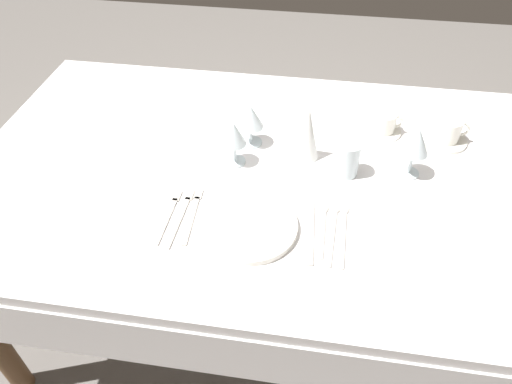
{
  "coord_description": "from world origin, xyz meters",
  "views": [
    {
      "loc": [
        0.13,
        -1.08,
        1.65
      ],
      "look_at": [
        -0.01,
        -0.13,
        0.76
      ],
      "focal_mm": 33.02,
      "sensor_mm": 36.0,
      "label": 1
    }
  ],
  "objects_px": {
    "napkin_folded": "(307,133)",
    "wine_glass_centre": "(234,135)",
    "fork_outer": "(193,213)",
    "coffee_cup_right": "(383,121)",
    "dinner_plate": "(249,226)",
    "dinner_knife": "(310,231)",
    "drink_tumbler": "(348,161)",
    "wine_glass_left": "(417,143)",
    "fork_salad": "(169,214)",
    "coffee_cup_left": "(448,129)",
    "fork_inner": "(181,215)",
    "spoon_soup": "(323,222)",
    "spoon_tea": "(343,227)",
    "wine_glass_right": "(251,118)",
    "spoon_dessert": "(333,226)"
  },
  "relations": [
    {
      "from": "dinner_plate",
      "to": "wine_glass_right",
      "type": "distance_m",
      "value": 0.38
    },
    {
      "from": "dinner_knife",
      "to": "spoon_tea",
      "type": "bearing_deg",
      "value": 18.85
    },
    {
      "from": "spoon_tea",
      "to": "wine_glass_centre",
      "type": "distance_m",
      "value": 0.41
    },
    {
      "from": "dinner_plate",
      "to": "spoon_dessert",
      "type": "distance_m",
      "value": 0.22
    },
    {
      "from": "coffee_cup_right",
      "to": "drink_tumbler",
      "type": "xyz_separation_m",
      "value": [
        -0.11,
        -0.23,
        0.0
      ]
    },
    {
      "from": "wine_glass_right",
      "to": "wine_glass_centre",
      "type": "bearing_deg",
      "value": -107.87
    },
    {
      "from": "dinner_plate",
      "to": "wine_glass_centre",
      "type": "distance_m",
      "value": 0.29
    },
    {
      "from": "dinner_knife",
      "to": "spoon_dessert",
      "type": "bearing_deg",
      "value": 26.14
    },
    {
      "from": "dinner_plate",
      "to": "spoon_tea",
      "type": "xyz_separation_m",
      "value": [
        0.24,
        0.04,
        -0.01
      ]
    },
    {
      "from": "spoon_soup",
      "to": "spoon_dessert",
      "type": "distance_m",
      "value": 0.03
    },
    {
      "from": "spoon_tea",
      "to": "wine_glass_left",
      "type": "xyz_separation_m",
      "value": [
        0.19,
        0.25,
        0.11
      ]
    },
    {
      "from": "coffee_cup_left",
      "to": "wine_glass_right",
      "type": "bearing_deg",
      "value": -170.35
    },
    {
      "from": "fork_outer",
      "to": "fork_inner",
      "type": "bearing_deg",
      "value": -158.78
    },
    {
      "from": "wine_glass_left",
      "to": "wine_glass_right",
      "type": "height_order",
      "value": "wine_glass_left"
    },
    {
      "from": "spoon_dessert",
      "to": "napkin_folded",
      "type": "xyz_separation_m",
      "value": [
        -0.09,
        0.28,
        0.09
      ]
    },
    {
      "from": "fork_inner",
      "to": "drink_tumbler",
      "type": "height_order",
      "value": "drink_tumbler"
    },
    {
      "from": "fork_inner",
      "to": "coffee_cup_left",
      "type": "xyz_separation_m",
      "value": [
        0.75,
        0.45,
        0.04
      ]
    },
    {
      "from": "fork_outer",
      "to": "coffee_cup_right",
      "type": "xyz_separation_m",
      "value": [
        0.52,
        0.46,
        0.04
      ]
    },
    {
      "from": "spoon_soup",
      "to": "napkin_folded",
      "type": "relative_size",
      "value": 1.15
    },
    {
      "from": "spoon_tea",
      "to": "drink_tumbler",
      "type": "distance_m",
      "value": 0.23
    },
    {
      "from": "coffee_cup_right",
      "to": "wine_glass_left",
      "type": "bearing_deg",
      "value": -71.02
    },
    {
      "from": "wine_glass_left",
      "to": "napkin_folded",
      "type": "relative_size",
      "value": 0.9
    },
    {
      "from": "fork_outer",
      "to": "coffee_cup_right",
      "type": "relative_size",
      "value": 1.99
    },
    {
      "from": "fork_salad",
      "to": "coffee_cup_left",
      "type": "relative_size",
      "value": 1.83
    },
    {
      "from": "wine_glass_centre",
      "to": "drink_tumbler",
      "type": "bearing_deg",
      "value": -0.24
    },
    {
      "from": "dinner_knife",
      "to": "drink_tumbler",
      "type": "relative_size",
      "value": 2.22
    },
    {
      "from": "dinner_plate",
      "to": "dinner_knife",
      "type": "height_order",
      "value": "dinner_plate"
    },
    {
      "from": "dinner_plate",
      "to": "spoon_dessert",
      "type": "xyz_separation_m",
      "value": [
        0.22,
        0.04,
        -0.01
      ]
    },
    {
      "from": "coffee_cup_right",
      "to": "wine_glass_right",
      "type": "bearing_deg",
      "value": -163.36
    },
    {
      "from": "fork_salad",
      "to": "wine_glass_centre",
      "type": "bearing_deg",
      "value": 61.08
    },
    {
      "from": "coffee_cup_left",
      "to": "wine_glass_centre",
      "type": "bearing_deg",
      "value": -162.23
    },
    {
      "from": "napkin_folded",
      "to": "wine_glass_centre",
      "type": "bearing_deg",
      "value": -164.24
    },
    {
      "from": "wine_glass_left",
      "to": "wine_glass_centre",
      "type": "bearing_deg",
      "value": -177.36
    },
    {
      "from": "dinner_knife",
      "to": "dinner_plate",
      "type": "bearing_deg",
      "value": -175.51
    },
    {
      "from": "wine_glass_left",
      "to": "wine_glass_right",
      "type": "bearing_deg",
      "value": 170.76
    },
    {
      "from": "dinner_plate",
      "to": "spoon_soup",
      "type": "bearing_deg",
      "value": 14.39
    },
    {
      "from": "wine_glass_centre",
      "to": "spoon_soup",
      "type": "bearing_deg",
      "value": -37.83
    },
    {
      "from": "fork_salad",
      "to": "coffee_cup_left",
      "type": "distance_m",
      "value": 0.91
    },
    {
      "from": "dinner_plate",
      "to": "spoon_dessert",
      "type": "bearing_deg",
      "value": 10.64
    },
    {
      "from": "fork_inner",
      "to": "dinner_knife",
      "type": "xyz_separation_m",
      "value": [
        0.35,
        -0.01,
        0.0
      ]
    },
    {
      "from": "dinner_knife",
      "to": "wine_glass_right",
      "type": "distance_m",
      "value": 0.42
    },
    {
      "from": "spoon_soup",
      "to": "fork_salad",
      "type": "bearing_deg",
      "value": -175.58
    },
    {
      "from": "fork_inner",
      "to": "dinner_knife",
      "type": "relative_size",
      "value": 0.93
    },
    {
      "from": "spoon_dessert",
      "to": "coffee_cup_right",
      "type": "relative_size",
      "value": 2.15
    },
    {
      "from": "spoon_soup",
      "to": "wine_glass_left",
      "type": "relative_size",
      "value": 1.27
    },
    {
      "from": "spoon_dessert",
      "to": "coffee_cup_right",
      "type": "xyz_separation_m",
      "value": [
        0.14,
        0.45,
        0.04
      ]
    },
    {
      "from": "wine_glass_left",
      "to": "spoon_dessert",
      "type": "bearing_deg",
      "value": -130.82
    },
    {
      "from": "coffee_cup_right",
      "to": "coffee_cup_left",
      "type": "bearing_deg",
      "value": -5.7
    },
    {
      "from": "napkin_folded",
      "to": "drink_tumbler",
      "type": "bearing_deg",
      "value": -26.11
    },
    {
      "from": "spoon_tea",
      "to": "wine_glass_left",
      "type": "relative_size",
      "value": 1.44
    }
  ]
}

